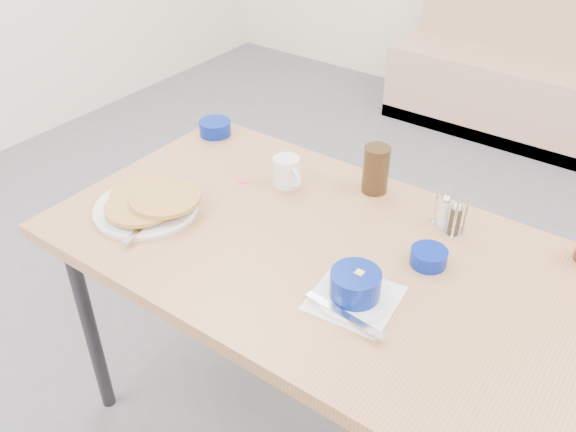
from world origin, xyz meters
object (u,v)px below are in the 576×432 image
Objects in this scene: dining_table at (318,264)px; condiment_caddy at (450,216)px; pancake_plate at (148,204)px; grits_setting at (355,288)px; amber_tumbler at (376,169)px; butter_bowl at (429,257)px; booth_bench at (563,81)px; coffee_mug at (287,172)px; creamer_bowl at (215,128)px.

condiment_caddy is (0.23, 0.27, 0.10)m from dining_table.
condiment_caddy reaches higher than pancake_plate.
grits_setting is (0.65, 0.02, 0.01)m from pancake_plate.
pancake_plate is at bearing -135.01° from amber_tumbler.
condiment_caddy is (-0.02, 0.17, 0.02)m from butter_bowl.
booth_bench is 2.27m from amber_tumbler.
amber_tumbler is (-0.01, 0.31, 0.13)m from dining_table.
booth_bench is at bearing 96.03° from butter_bowl.
coffee_mug reaches higher than pancake_plate.
pancake_plate reaches higher than creamer_bowl.
condiment_caddy is at bearing -84.09° from booth_bench.
pancake_plate reaches higher than butter_bowl.
butter_bowl is at bearing -58.14° from condiment_caddy.
dining_table is 0.23m from grits_setting.
amber_tumbler is (0.46, 0.45, 0.05)m from pancake_plate.
grits_setting is at bearing -28.07° from creamer_bowl.
coffee_mug is at bearing -95.75° from booth_bench.
booth_bench is 2.35m from creamer_bowl.
pancake_plate is 2.70× the size of coffee_mug.
grits_setting is at bearing -36.61° from coffee_mug.
grits_setting is 0.39m from condiment_caddy.
booth_bench is 2.49m from butter_bowl.
amber_tumbler is (-0.01, -2.22, 0.48)m from booth_bench.
booth_bench is at bearing 89.62° from amber_tumbler.
booth_bench is 20.93× the size of butter_bowl.
booth_bench reaches higher than dining_table.
coffee_mug is 1.04× the size of condiment_caddy.
condiment_caddy is at bearing -2.66° from creamer_bowl.
amber_tumbler is at bearing 141.69° from butter_bowl.
dining_table is at bearing 16.94° from pancake_plate.
grits_setting reaches higher than creamer_bowl.
creamer_bowl reaches higher than butter_bowl.
creamer_bowl is 0.61m from amber_tumbler.
condiment_caddy reaches higher than coffee_mug.
grits_setting is at bearing -66.09° from amber_tumbler.
creamer_bowl is 0.75× the size of amber_tumbler.
booth_bench is 2.40m from coffee_mug.
booth_bench reaches higher than condiment_caddy.
coffee_mug is 0.26m from amber_tumbler.
dining_table is at bearing -38.25° from coffee_mug.
booth_bench is 6.35× the size of pancake_plate.
creamer_bowl is (-0.62, 0.30, 0.09)m from dining_table.
condiment_caddy reaches higher than creamer_bowl.
creamer_bowl is (-0.80, 0.43, -0.01)m from grits_setting.
grits_setting reaches higher than pancake_plate.
amber_tumbler is at bearing 29.54° from coffee_mug.
condiment_caddy is (0.86, -0.04, 0.01)m from creamer_bowl.
booth_bench is 2.32m from condiment_caddy.
coffee_mug is (0.23, 0.33, 0.02)m from pancake_plate.
dining_table is at bearing -159.45° from butter_bowl.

